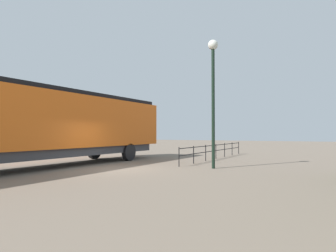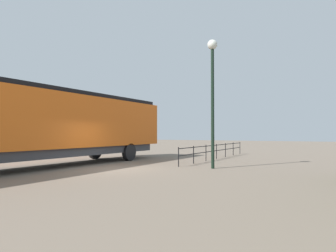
# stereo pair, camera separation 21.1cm
# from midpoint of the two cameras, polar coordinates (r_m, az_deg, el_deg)

# --- Properties ---
(ground_plane) EXTENTS (120.00, 120.00, 0.00)m
(ground_plane) POSITION_cam_midpoint_polar(r_m,az_deg,el_deg) (15.18, -9.64, -7.95)
(ground_plane) COLOR #756656
(locomotive) EXTENTS (3.19, 17.59, 4.00)m
(locomotive) POSITION_cam_midpoint_polar(r_m,az_deg,el_deg) (16.85, -21.31, 0.46)
(locomotive) COLOR orange
(locomotive) RESTS_ON ground_plane
(lamp_post) EXTENTS (0.50, 0.50, 6.42)m
(lamp_post) POSITION_cam_midpoint_polar(r_m,az_deg,el_deg) (15.51, 8.72, 8.61)
(lamp_post) COLOR black
(lamp_post) RESTS_ON ground_plane
(platform_fence) EXTENTS (0.05, 11.29, 1.02)m
(platform_fence) POSITION_cam_midpoint_polar(r_m,az_deg,el_deg) (21.13, 9.34, -4.28)
(platform_fence) COLOR black
(platform_fence) RESTS_ON ground_plane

